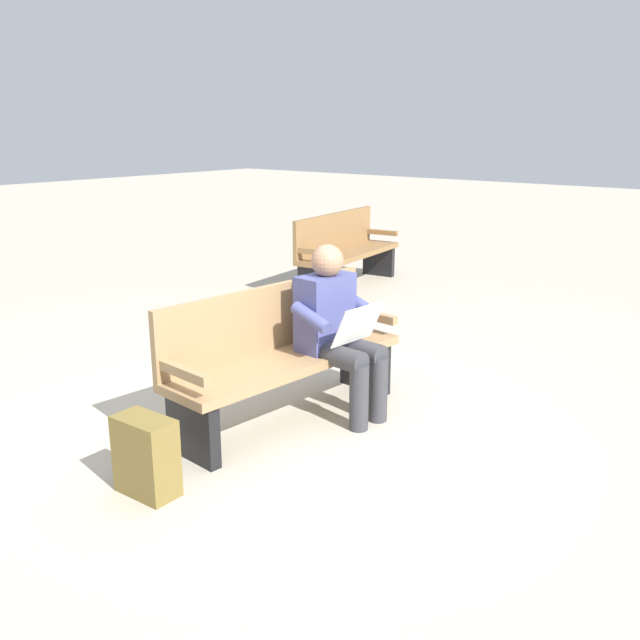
{
  "coord_description": "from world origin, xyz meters",
  "views": [
    {
      "loc": [
        3.29,
        2.91,
        1.95
      ],
      "look_at": [
        -0.15,
        0.15,
        0.7
      ],
      "focal_mm": 38.96,
      "sensor_mm": 36.0,
      "label": 1
    }
  ],
  "objects_px": {
    "person_seated": "(337,327)",
    "backpack": "(147,456)",
    "bench_near": "(281,353)",
    "bench_far": "(345,250)"
  },
  "relations": [
    {
      "from": "bench_near",
      "to": "person_seated",
      "type": "relative_size",
      "value": 1.56
    },
    {
      "from": "person_seated",
      "to": "bench_near",
      "type": "bearing_deg",
      "value": -37.55
    },
    {
      "from": "bench_near",
      "to": "person_seated",
      "type": "xyz_separation_m",
      "value": [
        -0.28,
        0.26,
        0.17
      ]
    },
    {
      "from": "person_seated",
      "to": "bench_far",
      "type": "xyz_separation_m",
      "value": [
        -3.21,
        -2.33,
        -0.17
      ]
    },
    {
      "from": "person_seated",
      "to": "backpack",
      "type": "distance_m",
      "value": 1.57
    },
    {
      "from": "person_seated",
      "to": "bench_far",
      "type": "bearing_deg",
      "value": -139.18
    },
    {
      "from": "person_seated",
      "to": "backpack",
      "type": "height_order",
      "value": "person_seated"
    },
    {
      "from": "backpack",
      "to": "bench_far",
      "type": "relative_size",
      "value": 0.24
    },
    {
      "from": "backpack",
      "to": "person_seated",
      "type": "bearing_deg",
      "value": 174.71
    },
    {
      "from": "person_seated",
      "to": "backpack",
      "type": "relative_size",
      "value": 2.67
    }
  ]
}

